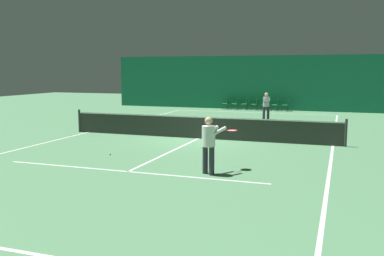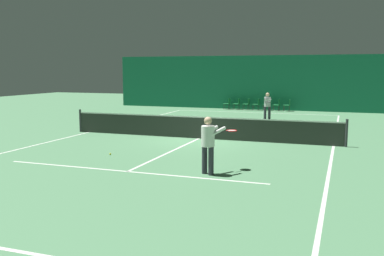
# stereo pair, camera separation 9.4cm
# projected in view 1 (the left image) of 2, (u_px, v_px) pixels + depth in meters

# --- Properties ---
(ground_plane) EXTENTS (60.00, 60.00, 0.00)m
(ground_plane) POSITION_uv_depth(u_px,v_px,m) (198.00, 138.00, 18.35)
(ground_plane) COLOR #4C7F56
(backdrop_curtain) EXTENTS (23.00, 0.12, 3.98)m
(backdrop_curtain) POSITION_uv_depth(u_px,v_px,m) (260.00, 83.00, 31.47)
(backdrop_curtain) COLOR #196B4C
(backdrop_curtain) RESTS_ON ground
(court_line_baseline_far) EXTENTS (11.00, 0.10, 0.00)m
(court_line_baseline_far) POSITION_uv_depth(u_px,v_px,m) (253.00, 113.00, 29.47)
(court_line_baseline_far) COLOR silver
(court_line_baseline_far) RESTS_ON ground
(court_line_service_far) EXTENTS (8.25, 0.10, 0.00)m
(court_line_service_far) POSITION_uv_depth(u_px,v_px,m) (234.00, 122.00, 24.33)
(court_line_service_far) COLOR silver
(court_line_service_far) RESTS_ON ground
(court_line_service_near) EXTENTS (8.25, 0.10, 0.00)m
(court_line_service_near) POSITION_uv_depth(u_px,v_px,m) (128.00, 172.00, 12.37)
(court_line_service_near) COLOR silver
(court_line_service_near) RESTS_ON ground
(court_line_sideline_left) EXTENTS (0.10, 23.80, 0.00)m
(court_line_sideline_left) POSITION_uv_depth(u_px,v_px,m) (88.00, 132.00, 20.16)
(court_line_sideline_left) COLOR silver
(court_line_sideline_left) RESTS_ON ground
(court_line_sideline_right) EXTENTS (0.10, 23.80, 0.00)m
(court_line_sideline_right) POSITION_uv_depth(u_px,v_px,m) (333.00, 146.00, 16.54)
(court_line_sideline_right) COLOR silver
(court_line_sideline_right) RESTS_ON ground
(court_line_centre) EXTENTS (0.10, 12.80, 0.00)m
(court_line_centre) POSITION_uv_depth(u_px,v_px,m) (198.00, 138.00, 18.35)
(court_line_centre) COLOR silver
(court_line_centre) RESTS_ON ground
(tennis_net) EXTENTS (12.00, 0.10, 1.07)m
(tennis_net) POSITION_uv_depth(u_px,v_px,m) (198.00, 127.00, 18.28)
(tennis_net) COLOR #2D332D
(tennis_net) RESTS_ON ground
(player_near) EXTENTS (0.93, 1.35, 1.63)m
(player_near) POSITION_uv_depth(u_px,v_px,m) (210.00, 141.00, 11.96)
(player_near) COLOR #2D2D38
(player_near) RESTS_ON ground
(player_far) EXTENTS (0.61, 1.36, 1.61)m
(player_far) POSITION_uv_depth(u_px,v_px,m) (266.00, 104.00, 25.03)
(player_far) COLOR #2D2D38
(player_far) RESTS_ON ground
(courtside_chair_0) EXTENTS (0.44, 0.44, 0.84)m
(courtside_chair_0) POSITION_uv_depth(u_px,v_px,m) (226.00, 103.00, 31.95)
(courtside_chair_0) COLOR #2D2D2D
(courtside_chair_0) RESTS_ON ground
(courtside_chair_1) EXTENTS (0.44, 0.44, 0.84)m
(courtside_chair_1) POSITION_uv_depth(u_px,v_px,m) (236.00, 103.00, 31.71)
(courtside_chair_1) COLOR #2D2D2D
(courtside_chair_1) RESTS_ON ground
(courtside_chair_2) EXTENTS (0.44, 0.44, 0.84)m
(courtside_chair_2) POSITION_uv_depth(u_px,v_px,m) (246.00, 103.00, 31.46)
(courtside_chair_2) COLOR #2D2D2D
(courtside_chair_2) RESTS_ON ground
(courtside_chair_3) EXTENTS (0.44, 0.44, 0.84)m
(courtside_chair_3) POSITION_uv_depth(u_px,v_px,m) (256.00, 104.00, 31.22)
(courtside_chair_3) COLOR #2D2D2D
(courtside_chair_3) RESTS_ON ground
(courtside_chair_4) EXTENTS (0.44, 0.44, 0.84)m
(courtside_chair_4) POSITION_uv_depth(u_px,v_px,m) (266.00, 104.00, 30.98)
(courtside_chair_4) COLOR #2D2D2D
(courtside_chair_4) RESTS_ON ground
(courtside_chair_5) EXTENTS (0.44, 0.44, 0.84)m
(courtside_chair_5) POSITION_uv_depth(u_px,v_px,m) (276.00, 104.00, 30.74)
(courtside_chair_5) COLOR #2D2D2D
(courtside_chair_5) RESTS_ON ground
(courtside_chair_6) EXTENTS (0.44, 0.44, 0.84)m
(courtside_chair_6) POSITION_uv_depth(u_px,v_px,m) (286.00, 104.00, 30.49)
(courtside_chair_6) COLOR #2D2D2D
(courtside_chair_6) RESTS_ON ground
(tennis_ball) EXTENTS (0.07, 0.07, 0.07)m
(tennis_ball) POSITION_uv_depth(u_px,v_px,m) (110.00, 154.00, 14.79)
(tennis_ball) COLOR #D1DB33
(tennis_ball) RESTS_ON ground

